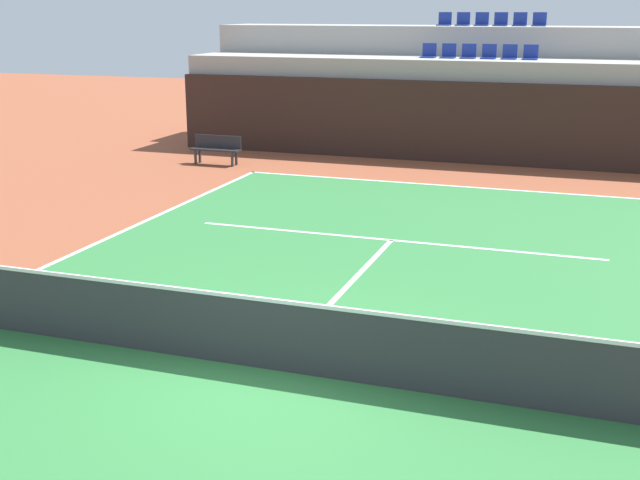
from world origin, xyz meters
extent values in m
plane|color=brown|center=(0.00, 0.00, 0.00)|extent=(80.00, 80.00, 0.00)
cube|color=#2D7238|center=(0.00, 0.00, 0.01)|extent=(11.00, 24.00, 0.01)
cube|color=white|center=(0.00, 11.95, 0.01)|extent=(11.00, 0.10, 0.00)
cube|color=white|center=(0.00, 6.40, 0.01)|extent=(8.26, 0.10, 0.00)
cube|color=white|center=(0.00, 3.20, 0.01)|extent=(0.10, 6.40, 0.00)
cube|color=black|center=(0.00, 15.46, 1.20)|extent=(18.58, 0.30, 2.39)
cube|color=#9E9E99|center=(0.00, 16.81, 1.49)|extent=(18.58, 2.40, 2.99)
cube|color=#9E9E99|center=(0.00, 19.21, 1.96)|extent=(18.58, 2.40, 3.91)
cube|color=navy|center=(-1.55, 16.81, 3.01)|extent=(0.44, 0.44, 0.04)
cube|color=navy|center=(-1.55, 17.01, 3.23)|extent=(0.44, 0.04, 0.40)
cube|color=navy|center=(-0.93, 16.81, 3.01)|extent=(0.44, 0.44, 0.04)
cube|color=navy|center=(-0.93, 17.01, 3.23)|extent=(0.44, 0.04, 0.40)
cube|color=navy|center=(-0.31, 16.81, 3.01)|extent=(0.44, 0.44, 0.04)
cube|color=navy|center=(-0.31, 17.01, 3.23)|extent=(0.44, 0.04, 0.40)
cube|color=navy|center=(0.31, 16.81, 3.01)|extent=(0.44, 0.44, 0.04)
cube|color=navy|center=(0.31, 17.01, 3.23)|extent=(0.44, 0.04, 0.40)
cube|color=navy|center=(0.93, 16.81, 3.01)|extent=(0.44, 0.44, 0.04)
cube|color=navy|center=(0.93, 17.01, 3.23)|extent=(0.44, 0.04, 0.40)
cube|color=navy|center=(1.55, 16.81, 3.01)|extent=(0.44, 0.44, 0.04)
cube|color=navy|center=(1.55, 17.01, 3.23)|extent=(0.44, 0.04, 0.40)
cube|color=navy|center=(-1.55, 19.21, 3.93)|extent=(0.44, 0.44, 0.04)
cube|color=navy|center=(-1.55, 19.41, 4.15)|extent=(0.44, 0.04, 0.40)
cube|color=navy|center=(-0.93, 19.21, 3.93)|extent=(0.44, 0.44, 0.04)
cube|color=navy|center=(-0.93, 19.41, 4.15)|extent=(0.44, 0.04, 0.40)
cube|color=navy|center=(-0.31, 19.21, 3.93)|extent=(0.44, 0.44, 0.04)
cube|color=navy|center=(-0.31, 19.41, 4.15)|extent=(0.44, 0.04, 0.40)
cube|color=navy|center=(0.31, 19.21, 3.93)|extent=(0.44, 0.44, 0.04)
cube|color=navy|center=(0.31, 19.41, 4.15)|extent=(0.44, 0.04, 0.40)
cube|color=navy|center=(0.93, 19.21, 3.93)|extent=(0.44, 0.44, 0.04)
cube|color=navy|center=(0.93, 19.41, 4.15)|extent=(0.44, 0.04, 0.40)
cube|color=navy|center=(1.55, 19.21, 3.93)|extent=(0.44, 0.44, 0.04)
cube|color=navy|center=(1.55, 19.41, 4.15)|extent=(0.44, 0.04, 0.40)
cube|color=#333338|center=(0.00, 0.00, 0.47)|extent=(10.90, 0.02, 0.92)
cube|color=white|center=(0.00, 0.00, 0.96)|extent=(10.90, 0.04, 0.05)
cube|color=#232328|center=(-6.98, 12.73, 0.45)|extent=(1.50, 0.40, 0.05)
cube|color=#232328|center=(-6.98, 12.91, 0.67)|extent=(1.50, 0.04, 0.36)
cube|color=#2D2D33|center=(-7.58, 12.59, 0.21)|extent=(0.06, 0.06, 0.42)
cube|color=#2D2D33|center=(-6.38, 12.59, 0.21)|extent=(0.06, 0.06, 0.42)
cube|color=#2D2D33|center=(-7.58, 12.87, 0.21)|extent=(0.06, 0.06, 0.42)
cube|color=#2D2D33|center=(-6.38, 12.87, 0.21)|extent=(0.06, 0.06, 0.42)
camera|label=1|loc=(3.79, -8.89, 4.48)|focal=45.84mm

